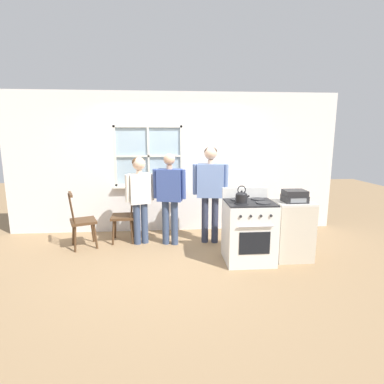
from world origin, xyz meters
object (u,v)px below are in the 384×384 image
at_px(side_counter, 292,230).
at_px(stereo, 295,196).
at_px(potted_plant, 134,184).
at_px(person_adult_right, 210,184).
at_px(chair_by_window, 124,217).
at_px(person_elderly_left, 140,192).
at_px(chair_near_wall, 82,222).
at_px(stove, 249,231).
at_px(handbag, 137,198).
at_px(person_teen_center, 170,191).
at_px(kettle, 241,197).

height_order(side_counter, stereo, stereo).
bearing_deg(potted_plant, person_adult_right, -26.74).
relative_size(chair_by_window, person_elderly_left, 0.63).
xyz_separation_m(chair_near_wall, stove, (2.66, -0.78, 0.02)).
distance_m(handbag, side_counter, 2.67).
distance_m(chair_near_wall, person_adult_right, 2.27).
bearing_deg(stove, person_adult_right, 119.17).
height_order(person_teen_center, stereo, person_teen_center).
distance_m(person_teen_center, potted_plant, 1.00).
xyz_separation_m(chair_by_window, chair_near_wall, (-0.67, -0.25, 0.00)).
xyz_separation_m(person_adult_right, side_counter, (1.16, -0.80, -0.60)).
xyz_separation_m(chair_by_window, person_teen_center, (0.82, -0.22, 0.50)).
bearing_deg(handbag, stereo, -22.54).
height_order(chair_by_window, potted_plant, potted_plant).
relative_size(person_teen_center, person_adult_right, 0.93).
distance_m(kettle, side_counter, 1.04).
height_order(chair_near_wall, person_elderly_left, person_elderly_left).
bearing_deg(chair_by_window, chair_near_wall, -72.89).
bearing_deg(stove, potted_plant, 140.30).
relative_size(potted_plant, handbag, 0.76).
height_order(chair_by_window, stove, stove).
xyz_separation_m(person_teen_center, kettle, (1.01, -0.94, 0.07)).
height_order(person_elderly_left, stereo, person_elderly_left).
bearing_deg(side_counter, chair_by_window, 159.89).
xyz_separation_m(stove, handbag, (-1.76, 1.04, 0.31)).
height_order(potted_plant, side_counter, potted_plant).
distance_m(chair_by_window, kettle, 2.24).
distance_m(person_adult_right, potted_plant, 1.55).
xyz_separation_m(stove, side_counter, (0.69, 0.05, -0.02)).
relative_size(person_elderly_left, potted_plant, 6.51).
distance_m(potted_plant, side_counter, 2.99).
height_order(chair_near_wall, person_adult_right, person_adult_right).
distance_m(chair_near_wall, person_teen_center, 1.57).
height_order(chair_near_wall, stereo, stereo).
distance_m(person_elderly_left, stereo, 2.53).
xyz_separation_m(potted_plant, side_counter, (2.54, -1.49, -0.52)).
height_order(person_elderly_left, potted_plant, person_elderly_left).
distance_m(person_adult_right, kettle, 1.02).
distance_m(person_elderly_left, person_adult_right, 1.22).
bearing_deg(person_adult_right, chair_near_wall, -170.22).
relative_size(kettle, handbag, 0.80).
xyz_separation_m(person_elderly_left, person_teen_center, (0.51, -0.07, 0.02)).
bearing_deg(side_counter, chair_near_wall, 167.65).
relative_size(chair_by_window, stereo, 2.82).
bearing_deg(chair_near_wall, kettle, -131.55).
bearing_deg(handbag, person_elderly_left, -66.04).
xyz_separation_m(chair_near_wall, stereo, (3.35, -0.76, 0.54)).
xyz_separation_m(person_teen_center, person_adult_right, (0.70, 0.04, 0.10)).
relative_size(person_elderly_left, person_adult_right, 0.90).
xyz_separation_m(stove, stereo, (0.69, 0.02, 0.51)).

